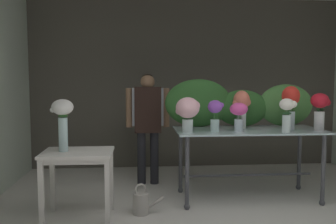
# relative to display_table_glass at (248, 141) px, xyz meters

# --- Properties ---
(ground_plane) EXTENTS (7.87, 7.87, 0.00)m
(ground_plane) POSITION_rel_display_table_glass_xyz_m (-0.53, 0.04, -0.73)
(ground_plane) COLOR silver
(wall_back) EXTENTS (5.37, 0.12, 2.86)m
(wall_back) POSITION_rel_display_table_glass_xyz_m (-0.53, 1.83, 0.70)
(wall_back) COLOR #5B564C
(wall_back) RESTS_ON ground
(display_table_glass) EXTENTS (1.82, 0.83, 0.88)m
(display_table_glass) POSITION_rel_display_table_glass_xyz_m (0.00, 0.00, 0.00)
(display_table_glass) COLOR silver
(display_table_glass) RESTS_ON ground
(side_table_white) EXTENTS (0.73, 0.55, 0.73)m
(side_table_white) POSITION_rel_display_table_glass_xyz_m (-2.00, -0.48, -0.10)
(side_table_white) COLOR silver
(side_table_white) RESTS_ON ground
(florist) EXTENTS (0.62, 0.24, 1.57)m
(florist) POSITION_rel_display_table_glass_xyz_m (-1.23, 0.75, 0.25)
(florist) COLOR #232328
(florist) RESTS_ON ground
(foliage_backdrop) EXTENTS (1.97, 0.26, 0.62)m
(foliage_backdrop) POSITION_rel_display_table_glass_xyz_m (-0.09, 0.30, 0.43)
(foliage_backdrop) COLOR #2D6028
(foliage_backdrop) RESTS_ON display_table_glass
(vase_crimson_peonies) EXTENTS (0.23, 0.21, 0.45)m
(vase_crimson_peonies) POSITION_rel_display_table_glass_xyz_m (0.82, -0.17, 0.42)
(vase_crimson_peonies) COLOR silver
(vase_crimson_peonies) RESTS_ON display_table_glass
(vase_scarlet_stock) EXTENTS (0.22, 0.21, 0.53)m
(vase_scarlet_stock) POSITION_rel_display_table_glass_xyz_m (0.49, -0.08, 0.48)
(vase_scarlet_stock) COLOR silver
(vase_scarlet_stock) RESTS_ON display_table_glass
(vase_blush_ranunculus) EXTENTS (0.28, 0.28, 0.41)m
(vase_blush_ranunculus) POSITION_rel_display_table_glass_xyz_m (-0.79, -0.18, 0.40)
(vase_blush_ranunculus) COLOR silver
(vase_blush_ranunculus) RESTS_ON display_table_glass
(vase_ivory_freesia) EXTENTS (0.19, 0.17, 0.40)m
(vase_ivory_freesia) POSITION_rel_display_table_glass_xyz_m (0.34, -0.33, 0.39)
(vase_ivory_freesia) COLOR silver
(vase_ivory_freesia) RESTS_ON display_table_glass
(vase_violet_carnations) EXTENTS (0.19, 0.17, 0.37)m
(vase_violet_carnations) POSITION_rel_display_table_glass_xyz_m (-0.46, -0.14, 0.37)
(vase_violet_carnations) COLOR silver
(vase_violet_carnations) RESTS_ON display_table_glass
(vase_fuchsia_roses) EXTENTS (0.21, 0.21, 0.34)m
(vase_fuchsia_roses) POSITION_rel_display_table_glass_xyz_m (-0.18, -0.17, 0.37)
(vase_fuchsia_roses) COLOR silver
(vase_fuchsia_roses) RESTS_ON display_table_glass
(vase_coral_dahlias) EXTENTS (0.24, 0.21, 0.48)m
(vase_coral_dahlias) POSITION_rel_display_table_glass_xyz_m (-0.06, 0.11, 0.43)
(vase_coral_dahlias) COLOR silver
(vase_coral_dahlias) RESTS_ON display_table_glass
(vase_white_roses_tall) EXTENTS (0.24, 0.23, 0.55)m
(vase_white_roses_tall) POSITION_rel_display_table_glass_xyz_m (-2.15, -0.48, 0.36)
(vase_white_roses_tall) COLOR silver
(vase_white_roses_tall) RESTS_ON side_table_white
(watering_can) EXTENTS (0.35, 0.18, 0.34)m
(watering_can) POSITION_rel_display_table_glass_xyz_m (-1.34, -0.41, -0.60)
(watering_can) COLOR #B7B2A8
(watering_can) RESTS_ON ground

